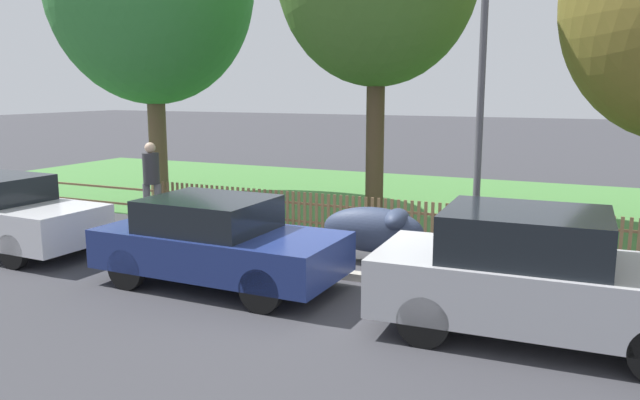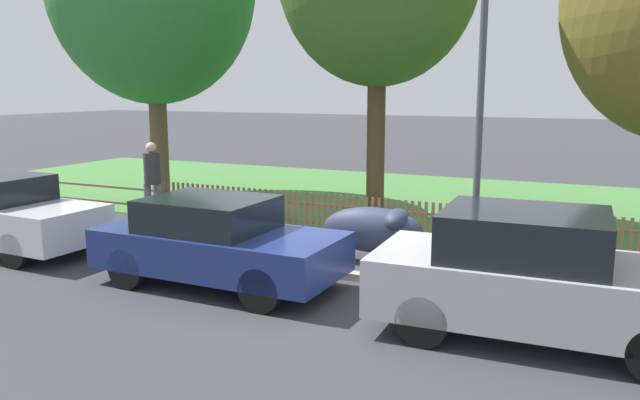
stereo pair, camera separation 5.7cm
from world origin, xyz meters
TOP-DOWN VIEW (x-y plane):
  - ground_plane at (0.00, 0.00)m, footprint 120.00×120.00m
  - kerb_stone at (0.00, 0.10)m, footprint 31.35×0.20m
  - grass_strip at (0.00, 7.59)m, footprint 31.35×9.77m
  - park_fence at (0.00, 2.72)m, footprint 31.35×0.05m
  - parked_car_black_saloon at (-1.41, -1.06)m, footprint 3.89×1.77m
  - parked_car_navy_estate at (3.34, -1.19)m, footprint 4.09×1.92m
  - covered_motorcycle at (0.43, 1.13)m, footprint 1.91×0.80m
  - pedestrian_by_lamp at (-5.43, 2.27)m, footprint 0.49×0.49m
  - street_lamp at (2.21, 0.68)m, footprint 0.20×0.79m

SIDE VIEW (x-z plane):
  - ground_plane at x=0.00m, z-range 0.00..0.00m
  - grass_strip at x=0.00m, z-range 0.00..0.01m
  - kerb_stone at x=0.00m, z-range 0.00..0.12m
  - park_fence at x=0.00m, z-range 0.00..0.89m
  - covered_motorcycle at x=0.43m, z-range 0.11..1.12m
  - parked_car_black_saloon at x=-1.41m, z-range 0.01..1.40m
  - parked_car_navy_estate at x=3.34m, z-range 0.00..1.60m
  - pedestrian_by_lamp at x=-5.43m, z-range 0.12..1.97m
  - street_lamp at x=2.21m, z-range 0.74..6.63m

